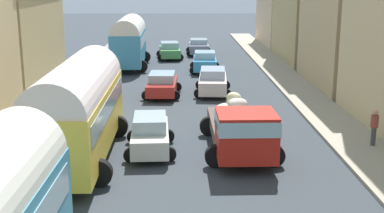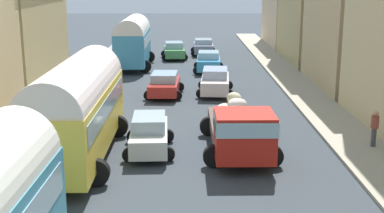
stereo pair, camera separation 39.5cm
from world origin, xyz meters
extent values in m
plane|color=#353B42|center=(0.00, 27.00, 0.00)|extent=(154.00, 154.00, 0.00)
cube|color=gray|center=(-7.25, 27.00, 0.07)|extent=(2.50, 70.00, 0.14)
cube|color=#A59C87|center=(7.25, 27.00, 0.07)|extent=(2.50, 70.00, 0.14)
cube|color=tan|center=(-10.80, 25.47, 3.51)|extent=(4.60, 9.85, 7.02)
cube|color=tan|center=(10.60, 28.95, 4.66)|extent=(4.19, 9.64, 9.33)
cube|color=#DBB78B|center=(10.97, 50.97, 3.69)|extent=(4.95, 10.47, 7.38)
cube|color=gold|center=(-4.62, 14.47, 1.69)|extent=(2.47, 9.53, 2.38)
cylinder|color=silver|center=(-4.62, 14.47, 2.88)|extent=(2.42, 9.34, 2.39)
cube|color=#99B7C6|center=(-4.62, 14.47, 2.21)|extent=(2.52, 8.77, 0.76)
cylinder|color=black|center=(-5.79, 17.42, 0.50)|extent=(1.00, 0.35, 1.00)
cylinder|color=black|center=(-3.47, 17.43, 0.50)|extent=(1.00, 0.35, 1.00)
cylinder|color=black|center=(-5.77, 11.51, 0.50)|extent=(1.00, 0.35, 1.00)
cylinder|color=black|center=(-3.45, 11.52, 0.50)|extent=(1.00, 0.35, 1.00)
cube|color=teal|center=(-4.69, 36.72, 1.74)|extent=(2.41, 8.05, 2.49)
cylinder|color=silver|center=(-4.69, 36.72, 2.99)|extent=(2.36, 7.89, 2.30)
cube|color=#99B7C6|center=(-4.69, 36.72, 2.29)|extent=(2.45, 7.41, 0.80)
cylinder|color=black|center=(-5.82, 39.20, 0.50)|extent=(1.00, 0.35, 1.00)
cylinder|color=black|center=(-3.59, 39.22, 0.50)|extent=(1.00, 0.35, 1.00)
cylinder|color=black|center=(-5.78, 34.23, 0.50)|extent=(1.00, 0.35, 1.00)
cylinder|color=black|center=(-3.55, 34.24, 0.50)|extent=(1.00, 0.35, 1.00)
cube|color=red|center=(1.97, 13.20, 1.35)|extent=(2.26, 2.15, 1.79)
cube|color=#99B7C6|center=(1.97, 13.20, 1.85)|extent=(2.30, 2.23, 0.57)
cube|color=brown|center=(1.94, 16.70, 0.73)|extent=(2.28, 4.90, 0.55)
ellipsoid|color=beige|center=(1.64, 17.89, 1.23)|extent=(1.15, 1.00, 0.47)
ellipsoid|color=beige|center=(1.92, 17.40, 1.22)|extent=(0.95, 0.81, 0.44)
ellipsoid|color=beige|center=(2.11, 15.61, 1.29)|extent=(0.97, 1.13, 0.59)
ellipsoid|color=beige|center=(1.99, 18.08, 1.68)|extent=(0.97, 0.96, 0.56)
ellipsoid|color=silver|center=(1.89, 15.24, 1.58)|extent=(0.79, 1.00, 0.48)
ellipsoid|color=beige|center=(2.02, 17.20, 1.61)|extent=(0.83, 0.64, 0.51)
ellipsoid|color=silver|center=(1.93, 15.60, 1.98)|extent=(1.03, 0.96, 0.52)
cylinder|color=black|center=(3.08, 13.37, 0.45)|extent=(0.90, 0.32, 0.90)
cylinder|color=black|center=(0.85, 13.35, 0.45)|extent=(0.90, 0.32, 0.90)
cylinder|color=black|center=(3.05, 17.58, 0.45)|extent=(0.90, 0.31, 0.90)
cylinder|color=black|center=(0.81, 17.56, 0.45)|extent=(0.90, 0.31, 0.90)
cube|color=silver|center=(1.53, 26.57, 0.68)|extent=(1.99, 4.39, 0.82)
cube|color=#9EB1CB|center=(1.53, 26.57, 1.36)|extent=(1.65, 2.32, 0.55)
cylinder|color=black|center=(2.29, 25.18, 0.30)|extent=(0.60, 0.21, 0.60)
cylinder|color=black|center=(0.59, 25.30, 0.30)|extent=(0.60, 0.21, 0.60)
cylinder|color=black|center=(2.47, 27.83, 0.30)|extent=(0.60, 0.21, 0.60)
cylinder|color=black|center=(0.78, 27.95, 0.30)|extent=(0.60, 0.21, 0.60)
cube|color=#3695CF|center=(1.41, 34.57, 0.68)|extent=(1.91, 3.95, 0.82)
cube|color=#94BBCB|center=(1.41, 34.57, 1.35)|extent=(1.63, 2.08, 0.51)
cylinder|color=black|center=(2.26, 33.33, 0.30)|extent=(0.60, 0.21, 0.60)
cylinder|color=black|center=(0.48, 33.40, 0.30)|extent=(0.60, 0.21, 0.60)
cylinder|color=black|center=(2.34, 35.74, 0.30)|extent=(0.60, 0.21, 0.60)
cylinder|color=black|center=(0.56, 35.81, 0.30)|extent=(0.60, 0.21, 0.60)
cube|color=gray|center=(1.27, 43.90, 0.66)|extent=(1.82, 3.77, 0.79)
cube|color=#9DB0BA|center=(1.27, 43.90, 1.29)|extent=(1.59, 1.97, 0.46)
cylinder|color=black|center=(2.17, 42.74, 0.30)|extent=(0.60, 0.21, 0.60)
cylinder|color=black|center=(0.38, 42.73, 0.30)|extent=(0.60, 0.21, 0.60)
cylinder|color=black|center=(2.15, 45.07, 0.30)|extent=(0.60, 0.21, 0.60)
cylinder|color=black|center=(0.36, 45.06, 0.30)|extent=(0.60, 0.21, 0.60)
cube|color=beige|center=(-1.82, 15.26, 0.64)|extent=(1.69, 4.07, 0.75)
cube|color=#9DB0BA|center=(-1.82, 15.26, 1.30)|extent=(1.42, 2.14, 0.56)
cylinder|color=black|center=(-2.63, 16.48, 0.30)|extent=(0.60, 0.21, 0.60)
cylinder|color=black|center=(-1.11, 16.54, 0.30)|extent=(0.60, 0.21, 0.60)
cylinder|color=black|center=(-2.53, 13.99, 0.30)|extent=(0.60, 0.21, 0.60)
cylinder|color=black|center=(-1.01, 14.05, 0.30)|extent=(0.60, 0.21, 0.60)
cube|color=#AB261F|center=(-1.66, 26.09, 0.61)|extent=(1.91, 4.20, 0.68)
cube|color=#91B1C8|center=(-1.66, 26.09, 1.20)|extent=(1.62, 2.21, 0.50)
cylinder|color=black|center=(-2.48, 27.41, 0.30)|extent=(0.60, 0.21, 0.60)
cylinder|color=black|center=(-0.74, 27.34, 0.30)|extent=(0.60, 0.21, 0.60)
cylinder|color=black|center=(-2.58, 24.85, 0.30)|extent=(0.60, 0.21, 0.60)
cylinder|color=black|center=(-0.84, 24.78, 0.30)|extent=(0.60, 0.21, 0.60)
cube|color=#4C954E|center=(-1.47, 41.40, 0.63)|extent=(2.05, 4.10, 0.72)
cube|color=#9DB9C4|center=(-1.47, 41.40, 1.26)|extent=(1.69, 2.18, 0.54)
cylinder|color=black|center=(-2.43, 42.56, 0.30)|extent=(0.60, 0.21, 0.60)
cylinder|color=black|center=(-0.70, 42.70, 0.30)|extent=(0.60, 0.21, 0.60)
cylinder|color=black|center=(-2.24, 40.11, 0.30)|extent=(0.60, 0.21, 0.60)
cylinder|color=black|center=(-0.50, 40.25, 0.30)|extent=(0.60, 0.21, 0.60)
cylinder|color=#424549|center=(7.79, 15.49, 0.07)|extent=(0.18, 0.18, 0.14)
cylinder|color=#424549|center=(7.79, 15.49, 0.55)|extent=(0.26, 0.26, 0.82)
cylinder|color=brown|center=(7.79, 15.49, 1.22)|extent=(0.39, 0.39, 0.53)
sphere|color=tan|center=(7.79, 15.49, 1.61)|extent=(0.24, 0.24, 0.24)
camera|label=1|loc=(-0.56, -5.82, 7.20)|focal=48.72mm
camera|label=2|loc=(-0.16, -5.83, 7.20)|focal=48.72mm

